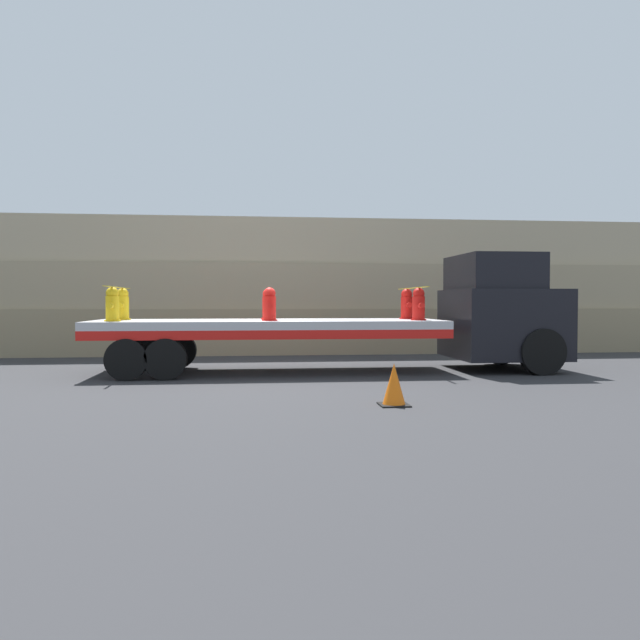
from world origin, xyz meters
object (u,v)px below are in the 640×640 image
object	(u,v)px
fire_hydrant_red_far_1	(268,305)
fire_hydrant_red_far_2	(407,305)
fire_hydrant_red_near_2	(419,305)
fire_hydrant_yellow_near_0	(112,305)
traffic_cone	(394,385)
fire_hydrant_yellow_far_0	(123,305)
truck_cab	(504,312)
fire_hydrant_red_near_1	(270,305)
flatbed_trailer	(248,330)

from	to	relation	value
fire_hydrant_red_far_1	fire_hydrant_red_far_2	distance (m)	3.44
fire_hydrant_red_far_1	fire_hydrant_red_near_2	bearing A→B (deg)	-17.97
fire_hydrant_yellow_near_0	traffic_cone	distance (m)	6.96
fire_hydrant_yellow_far_0	fire_hydrant_red_near_2	distance (m)	6.96
truck_cab	fire_hydrant_red_far_1	size ratio (longest dim) A/B	3.71
truck_cab	fire_hydrant_red_near_1	world-z (taller)	truck_cab
truck_cab	fire_hydrant_red_far_1	world-z (taller)	truck_cab
fire_hydrant_red_far_1	traffic_cone	bearing A→B (deg)	-71.33
truck_cab	fire_hydrant_red_far_2	size ratio (longest dim) A/B	3.71
truck_cab	fire_hydrant_yellow_near_0	world-z (taller)	truck_cab
fire_hydrant_yellow_far_0	traffic_cone	bearing A→B (deg)	-45.98
truck_cab	fire_hydrant_red_near_2	size ratio (longest dim) A/B	3.71
fire_hydrant_yellow_far_0	truck_cab	bearing A→B (deg)	-3.48
flatbed_trailer	fire_hydrant_yellow_near_0	world-z (taller)	fire_hydrant_yellow_near_0
fire_hydrant_yellow_near_0	fire_hydrant_yellow_far_0	world-z (taller)	same
fire_hydrant_yellow_near_0	fire_hydrant_yellow_far_0	size ratio (longest dim) A/B	1.00
fire_hydrant_red_near_2	fire_hydrant_red_far_2	distance (m)	1.11
flatbed_trailer	fire_hydrant_red_far_1	size ratio (longest dim) A/B	10.75
fire_hydrant_yellow_far_0	fire_hydrant_red_far_2	distance (m)	6.87
traffic_cone	fire_hydrant_yellow_near_0	bearing A→B (deg)	140.51
fire_hydrant_red_near_1	fire_hydrant_red_near_2	world-z (taller)	same
flatbed_trailer	fire_hydrant_yellow_near_0	distance (m)	3.05
fire_hydrant_red_near_2	fire_hydrant_red_far_2	xyz separation A→B (m)	(0.00, 1.11, 0.00)
fire_hydrant_yellow_near_0	fire_hydrant_red_far_2	size ratio (longest dim) A/B	1.00
fire_hydrant_yellow_near_0	flatbed_trailer	bearing A→B (deg)	10.73
fire_hydrant_red_near_2	traffic_cone	size ratio (longest dim) A/B	1.11
fire_hydrant_yellow_far_0	fire_hydrant_red_near_1	xyz separation A→B (m)	(3.44, -1.11, 0.00)
truck_cab	fire_hydrant_red_far_1	xyz separation A→B (m)	(-5.73, 0.56, 0.19)
fire_hydrant_yellow_near_0	traffic_cone	bearing A→B (deg)	-39.49
truck_cab	fire_hydrant_yellow_far_0	distance (m)	9.19
flatbed_trailer	fire_hydrant_red_near_2	size ratio (longest dim) A/B	10.75
fire_hydrant_red_near_1	fire_hydrant_red_far_2	distance (m)	3.61
truck_cab	fire_hydrant_yellow_near_0	xyz separation A→B (m)	(-9.17, -0.56, 0.19)
flatbed_trailer	fire_hydrant_red_far_2	world-z (taller)	fire_hydrant_red_far_2
fire_hydrant_red_far_2	traffic_cone	distance (m)	5.83
flatbed_trailer	fire_hydrant_yellow_far_0	size ratio (longest dim) A/B	10.75
fire_hydrant_yellow_near_0	fire_hydrant_red_near_2	distance (m)	6.87
flatbed_trailer	fire_hydrant_red_far_1	bearing A→B (deg)	48.37
fire_hydrant_red_near_1	fire_hydrant_red_near_2	bearing A→B (deg)	0.00
fire_hydrant_yellow_far_0	fire_hydrant_red_far_1	xyz separation A→B (m)	(3.44, 0.00, 0.00)
flatbed_trailer	fire_hydrant_red_near_2	world-z (taller)	fire_hydrant_red_near_2
fire_hydrant_red_far_1	fire_hydrant_red_far_2	world-z (taller)	same
fire_hydrant_red_near_2	traffic_cone	world-z (taller)	fire_hydrant_red_near_2
fire_hydrant_red_near_2	fire_hydrant_red_far_1	bearing A→B (deg)	162.03
truck_cab	fire_hydrant_yellow_near_0	distance (m)	9.19
fire_hydrant_red_far_2	traffic_cone	bearing A→B (deg)	-106.20
fire_hydrant_red_near_1	traffic_cone	bearing A→B (deg)	-67.01
fire_hydrant_yellow_far_0	fire_hydrant_red_near_1	size ratio (longest dim) A/B	1.00
fire_hydrant_red_far_2	flatbed_trailer	bearing A→B (deg)	-171.93
truck_cab	fire_hydrant_red_near_1	bearing A→B (deg)	-174.45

